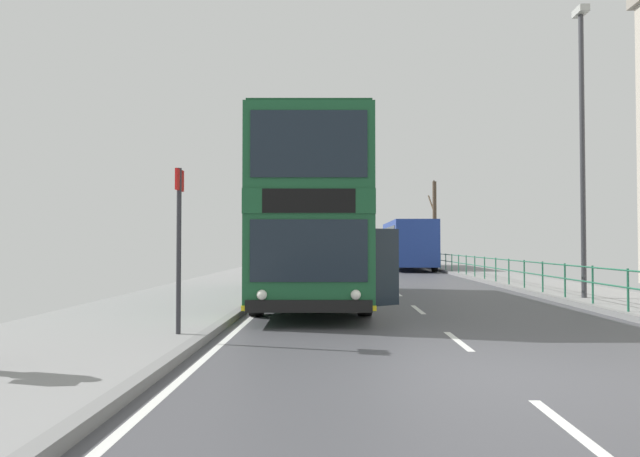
% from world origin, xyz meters
% --- Properties ---
extents(ground, '(15.80, 140.00, 0.20)m').
position_xyz_m(ground, '(-0.72, -0.00, 0.04)').
color(ground, '#47474C').
extents(double_decker_bus_main, '(3.51, 11.33, 4.52)m').
position_xyz_m(double_decker_bus_main, '(-2.73, 9.38, 2.36)').
color(double_decker_bus_main, '#19512D').
rests_on(double_decker_bus_main, ground).
extents(background_bus_far_lane, '(2.75, 10.00, 3.11)m').
position_xyz_m(background_bus_far_lane, '(2.70, 31.11, 1.70)').
color(background_bus_far_lane, navy).
rests_on(background_bus_far_lane, ground).
extents(pedestrian_railing_far_kerb, '(0.05, 30.51, 0.96)m').
position_xyz_m(pedestrian_railing_far_kerb, '(4.45, 13.89, 0.79)').
color(pedestrian_railing_far_kerb, '#236B4C').
rests_on(pedestrian_railing_far_kerb, ground).
extents(bus_stop_sign_near, '(0.08, 0.44, 2.78)m').
position_xyz_m(bus_stop_sign_near, '(-4.70, 2.35, 1.84)').
color(bus_stop_sign_near, '#2D2D33').
rests_on(bus_stop_sign_near, ground).
extents(street_lamp_far_side, '(0.28, 0.60, 8.25)m').
position_xyz_m(street_lamp_far_side, '(4.93, 9.28, 4.88)').
color(street_lamp_far_side, '#38383D').
rests_on(street_lamp_far_side, ground).
extents(bare_tree_far_00, '(0.62, 2.45, 6.30)m').
position_xyz_m(bare_tree_far_00, '(5.49, 37.33, 3.46)').
color(bare_tree_far_00, '#4C3D2D').
rests_on(bare_tree_far_00, ground).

